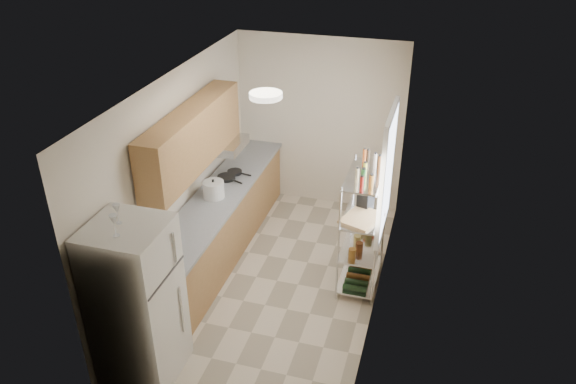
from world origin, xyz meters
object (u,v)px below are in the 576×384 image
(refrigerator, at_px, (137,302))
(frying_pan_large, at_px, (226,177))
(rice_cooker, at_px, (214,189))
(cutting_board, at_px, (361,218))
(espresso_machine, at_px, (366,197))

(refrigerator, xyz_separation_m, frying_pan_large, (-0.11, 2.62, 0.05))
(rice_cooker, bearing_deg, cutting_board, -5.68)
(frying_pan_large, bearing_deg, espresso_machine, 10.91)
(rice_cooker, bearing_deg, frying_pan_large, 93.97)
(refrigerator, bearing_deg, rice_cooker, 91.92)
(refrigerator, height_order, espresso_machine, refrigerator)
(refrigerator, relative_size, rice_cooker, 6.41)
(frying_pan_large, relative_size, cutting_board, 0.52)
(rice_cooker, distance_m, espresso_machine, 1.94)
(rice_cooker, xyz_separation_m, frying_pan_large, (-0.04, 0.51, -0.09))
(espresso_machine, bearing_deg, frying_pan_large, -176.13)
(refrigerator, relative_size, espresso_machine, 6.94)
(rice_cooker, height_order, cutting_board, rice_cooker)
(espresso_machine, bearing_deg, refrigerator, -114.63)
(cutting_board, bearing_deg, espresso_machine, 91.24)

